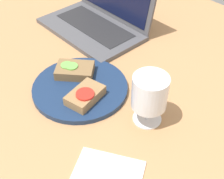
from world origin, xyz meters
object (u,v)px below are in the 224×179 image
at_px(sandwich_with_tomato, 85,95).
at_px(wine_glass, 150,94).
at_px(plate, 80,88).
at_px(sandwich_with_cucumber, 74,70).
at_px(laptop, 100,15).

height_order(sandwich_with_tomato, wine_glass, wine_glass).
bearing_deg(wine_glass, plate, -164.50).
xyz_separation_m(plate, wine_glass, (0.20, 0.05, 0.08)).
xyz_separation_m(sandwich_with_cucumber, laptop, (-0.17, 0.24, 0.02)).
relative_size(plate, laptop, 0.73).
bearing_deg(wine_glass, sandwich_with_cucumber, -172.24).
bearing_deg(plate, wine_glass, 15.50).
relative_size(plate, wine_glass, 1.96).
xyz_separation_m(sandwich_with_tomato, wine_glass, (0.15, 0.08, 0.06)).
height_order(wine_glass, laptop, laptop).
bearing_deg(plate, sandwich_with_cucumber, 157.55).
bearing_deg(laptop, plate, -50.05).
bearing_deg(sandwich_with_tomato, plate, 156.82).
relative_size(sandwich_with_tomato, laptop, 0.31).
height_order(sandwich_with_cucumber, sandwich_with_tomato, sandwich_with_tomato).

